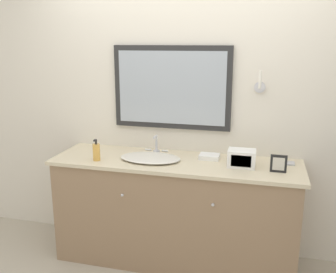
{
  "coord_description": "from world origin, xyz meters",
  "views": [
    {
      "loc": [
        0.68,
        -2.52,
        1.85
      ],
      "look_at": [
        -0.06,
        0.31,
        1.1
      ],
      "focal_mm": 40.0,
      "sensor_mm": 36.0,
      "label": 1
    }
  ],
  "objects_px": {
    "picture_frame": "(279,164)",
    "soap_bottle": "(96,152)",
    "appliance_box": "(242,158)",
    "sink_basin": "(151,157)"
  },
  "relations": [
    {
      "from": "picture_frame",
      "to": "soap_bottle",
      "type": "bearing_deg",
      "value": -177.03
    },
    {
      "from": "soap_bottle",
      "to": "appliance_box",
      "type": "height_order",
      "value": "soap_bottle"
    },
    {
      "from": "soap_bottle",
      "to": "picture_frame",
      "type": "distance_m",
      "value": 1.44
    },
    {
      "from": "soap_bottle",
      "to": "appliance_box",
      "type": "distance_m",
      "value": 1.17
    },
    {
      "from": "sink_basin",
      "to": "picture_frame",
      "type": "distance_m",
      "value": 1.01
    },
    {
      "from": "soap_bottle",
      "to": "appliance_box",
      "type": "bearing_deg",
      "value": 6.97
    },
    {
      "from": "sink_basin",
      "to": "appliance_box",
      "type": "bearing_deg",
      "value": 0.76
    },
    {
      "from": "soap_bottle",
      "to": "picture_frame",
      "type": "bearing_deg",
      "value": 2.97
    },
    {
      "from": "sink_basin",
      "to": "appliance_box",
      "type": "distance_m",
      "value": 0.74
    },
    {
      "from": "sink_basin",
      "to": "appliance_box",
      "type": "height_order",
      "value": "sink_basin"
    }
  ]
}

